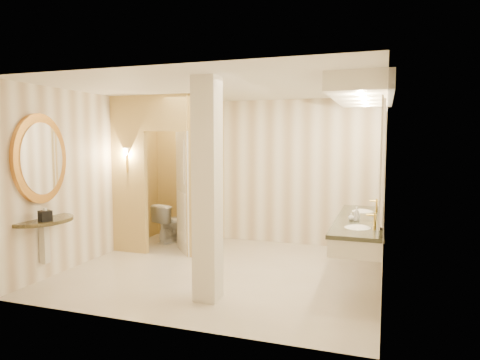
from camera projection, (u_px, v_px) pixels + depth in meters
The scene contains 16 objects.
floor at pixel (224, 270), 6.41m from camera, with size 4.50×4.50×0.00m, color beige.
ceiling at pixel (223, 88), 6.16m from camera, with size 4.50×4.50×0.00m, color silver.
wall_back at pixel (261, 172), 8.18m from camera, with size 4.50×0.02×2.70m, color white.
wall_front at pixel (154, 199), 4.40m from camera, with size 4.50×0.02×2.70m, color white.
wall_left at pixel (95, 177), 7.01m from camera, with size 0.02×4.00×2.70m, color white.
wall_right at pixel (384, 186), 5.57m from camera, with size 0.02×4.00×2.70m, color white.
toilet_closet at pixel (183, 172), 7.55m from camera, with size 1.50×1.55×2.70m.
wall_sconce at pixel (127, 153), 7.27m from camera, with size 0.14×0.14×0.42m.
vanity at pixel (364, 164), 5.81m from camera, with size 0.75×2.57×2.09m.
console_shelf at pixel (41, 185), 5.85m from camera, with size 0.94×0.94×1.92m.
pillar at pixel (207, 190), 5.13m from camera, with size 0.29×0.29×2.70m, color beige.
tissue_box at pixel (45, 216), 5.69m from camera, with size 0.14×0.14×0.14m, color black.
toilet at pixel (172, 222), 8.23m from camera, with size 0.42×0.73×0.74m, color white.
soap_bottle_a at pixel (358, 215), 5.84m from camera, with size 0.05×0.05×0.12m, color beige.
soap_bottle_b at pixel (351, 217), 5.72m from camera, with size 0.08×0.08×0.10m, color silver.
soap_bottle_c at pixel (356, 214), 5.70m from camera, with size 0.07×0.08×0.19m, color #C6B28C.
Camera 1 is at (2.24, -5.85, 1.95)m, focal length 32.00 mm.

